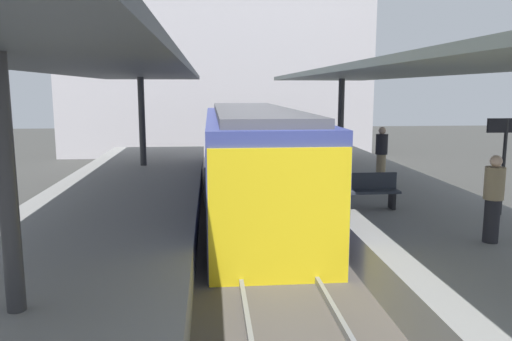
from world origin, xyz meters
TOP-DOWN VIEW (x-y plane):
  - ground_plane at (0.00, 0.00)m, footprint 80.00×80.00m
  - platform_left at (-3.80, 0.00)m, footprint 4.40×28.00m
  - platform_right at (3.80, 0.00)m, footprint 4.40×28.00m
  - track_ballast at (0.00, 0.00)m, footprint 3.20×28.00m
  - rail_near_side at (-0.72, 0.00)m, footprint 0.08×28.00m
  - rail_far_side at (0.72, 0.00)m, footprint 0.08×28.00m
  - commuter_train at (0.00, 3.47)m, footprint 2.78×11.81m
  - canopy_left at (-3.80, 1.40)m, footprint 4.18×21.00m
  - canopy_right at (3.80, 1.40)m, footprint 4.18×21.00m
  - platform_bench at (2.53, 0.15)m, footprint 1.40×0.41m
  - platform_sign at (5.34, -0.71)m, footprint 0.90×0.08m
  - passenger_near_bench at (3.90, 3.26)m, footprint 0.36×0.36m
  - passenger_mid_platform at (3.97, -2.67)m, footprint 0.36×0.36m
  - station_building_backdrop at (-0.81, 20.00)m, footprint 18.00×6.00m

SIDE VIEW (x-z plane):
  - ground_plane at x=0.00m, z-range 0.00..0.00m
  - track_ballast at x=0.00m, z-range 0.00..0.20m
  - rail_near_side at x=-0.72m, z-range 0.20..0.34m
  - rail_far_side at x=0.72m, z-range 0.20..0.34m
  - platform_left at x=-3.80m, z-range 0.00..1.00m
  - platform_right at x=3.80m, z-range 0.00..1.00m
  - platform_bench at x=2.53m, z-range 1.03..1.89m
  - commuter_train at x=0.00m, z-range 0.18..3.28m
  - passenger_mid_platform at x=3.97m, z-range 1.03..2.68m
  - passenger_near_bench at x=3.90m, z-range 1.04..2.77m
  - platform_sign at x=5.34m, z-range 1.52..3.73m
  - canopy_right at x=3.80m, z-range 2.58..6.00m
  - canopy_left at x=-3.80m, z-range 2.60..6.05m
  - station_building_backdrop at x=-0.81m, z-range 0.00..11.00m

